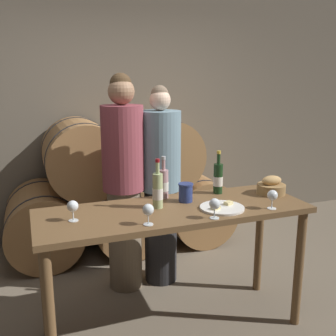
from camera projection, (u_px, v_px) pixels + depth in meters
ground_plane at (174, 327)px, 2.85m from camera, size 10.00×10.00×0.00m
stone_wall_back at (108, 93)px, 4.36m from camera, size 10.00×0.12×3.20m
barrel_stack at (122, 191)px, 4.08m from camera, size 2.33×0.85×1.37m
tasting_table at (174, 226)px, 2.67m from camera, size 1.83×0.63×0.91m
person_left at (124, 182)px, 3.22m from camera, size 0.34×0.34×1.80m
person_right at (160, 186)px, 3.34m from camera, size 0.34×0.34×1.71m
wine_bottle_red at (218, 178)px, 2.95m from camera, size 0.07×0.07×0.33m
wine_bottle_white at (158, 190)px, 2.62m from camera, size 0.07×0.07×0.34m
wine_bottle_rose at (164, 183)px, 2.84m from camera, size 0.07×0.07×0.31m
blue_crock at (186, 192)px, 2.76m from camera, size 0.11×0.11×0.13m
bread_basket at (271, 187)px, 2.95m from camera, size 0.21×0.21×0.14m
cheese_plate at (222, 208)px, 2.62m from camera, size 0.30×0.30×0.04m
wine_glass_far_left at (73, 207)px, 2.39m from camera, size 0.07×0.07×0.13m
wine_glass_left at (148, 210)px, 2.32m from camera, size 0.07×0.07×0.13m
wine_glass_center at (215, 204)px, 2.43m from camera, size 0.07×0.07×0.13m
wine_glass_right at (272, 196)px, 2.61m from camera, size 0.07×0.07×0.13m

